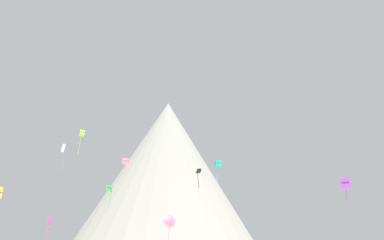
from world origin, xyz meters
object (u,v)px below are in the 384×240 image
at_px(kite_teal_mid, 218,164).
at_px(kite_white_high, 63,152).
at_px(kite_green_mid, 109,189).
at_px(kite_lime_high, 82,134).
at_px(kite_violet_mid, 346,184).
at_px(rock_massif, 161,197).
at_px(kite_rainbow_low, 170,221).
at_px(kite_pink_mid, 126,162).
at_px(kite_black_mid, 199,173).
at_px(kite_magenta_low, 49,223).

distance_m(kite_teal_mid, kite_white_high, 29.12).
relative_size(kite_green_mid, kite_lime_high, 0.88).
bearing_deg(kite_lime_high, kite_violet_mid, -52.02).
distance_m(rock_massif, kite_violet_mid, 72.58).
height_order(kite_rainbow_low, kite_pink_mid, kite_pink_mid).
bearing_deg(kite_black_mid, kite_magenta_low, 65.53).
distance_m(kite_rainbow_low, kite_pink_mid, 27.13).
relative_size(kite_teal_mid, kite_black_mid, 1.17).
relative_size(kite_pink_mid, kite_violet_mid, 0.63).
bearing_deg(kite_white_high, kite_pink_mid, -119.91).
relative_size(kite_rainbow_low, kite_lime_high, 1.22).
bearing_deg(kite_pink_mid, rock_massif, 104.23).
distance_m(kite_violet_mid, kite_magenta_low, 54.18).
bearing_deg(kite_magenta_low, kite_pink_mid, -131.04).
bearing_deg(kite_lime_high, kite_green_mid, -71.29).
distance_m(rock_massif, kite_teal_mid, 52.74).
height_order(kite_teal_mid, kite_white_high, kite_white_high).
bearing_deg(kite_rainbow_low, kite_black_mid, 46.18).
xyz_separation_m(kite_violet_mid, kite_lime_high, (-41.63, 23.20, 14.30)).
xyz_separation_m(kite_black_mid, kite_green_mid, (-15.12, 2.07, -2.60)).
bearing_deg(kite_magenta_low, kite_black_mid, -138.25).
xyz_separation_m(kite_lime_high, kite_white_high, (-2.49, -2.76, -4.77)).
distance_m(kite_black_mid, kite_white_high, 26.31).
distance_m(kite_violet_mid, kite_lime_high, 49.76).
bearing_deg(kite_teal_mid, rock_massif, -173.05).
height_order(rock_massif, kite_black_mid, rock_massif).
height_order(kite_teal_mid, kite_green_mid, kite_teal_mid).
bearing_deg(kite_green_mid, kite_teal_mid, 98.24).
xyz_separation_m(kite_rainbow_low, kite_violet_mid, (24.79, -0.04, 5.41)).
xyz_separation_m(kite_violet_mid, kite_green_mid, (-34.52, 15.19, 1.70)).
relative_size(rock_massif, kite_green_mid, 19.36).
relative_size(rock_massif, kite_violet_mid, 20.94).
xyz_separation_m(kite_magenta_low, kite_green_mid, (12.23, -12.08, 4.39)).
bearing_deg(rock_massif, kite_lime_high, -111.11).
bearing_deg(rock_massif, kite_green_mid, -100.82).
bearing_deg(kite_green_mid, kite_black_mid, 88.92).
xyz_separation_m(kite_rainbow_low, kite_lime_high, (-16.84, 23.16, 19.72)).
xyz_separation_m(kite_rainbow_low, kite_magenta_low, (-21.95, 27.23, 2.72)).
bearing_deg(kite_violet_mid, rock_massif, -30.78).
relative_size(rock_massif, kite_pink_mid, 33.34).
distance_m(rock_massif, kite_lime_high, 47.70).
bearing_deg(kite_teal_mid, kite_violet_mid, 41.82).
xyz_separation_m(kite_violet_mid, kite_magenta_low, (-46.74, 27.26, -2.69)).
relative_size(kite_black_mid, kite_violet_mid, 0.83).
relative_size(kite_rainbow_low, kite_white_high, 1.21).
height_order(rock_massif, kite_pink_mid, rock_massif).
xyz_separation_m(kite_rainbow_low, kite_green_mid, (-9.72, 15.15, 7.11)).
xyz_separation_m(kite_green_mid, kite_lime_high, (-7.11, 8.01, 12.60)).
height_order(kite_teal_mid, kite_black_mid, kite_teal_mid).
relative_size(kite_rainbow_low, kite_teal_mid, 1.54).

